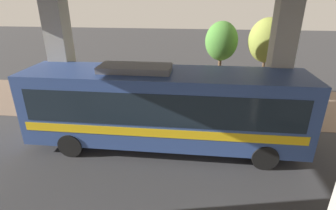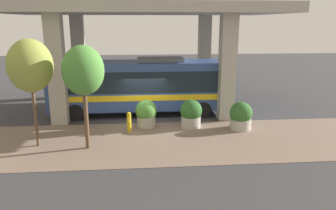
{
  "view_description": "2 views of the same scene",
  "coord_description": "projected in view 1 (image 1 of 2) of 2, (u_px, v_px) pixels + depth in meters",
  "views": [
    {
      "loc": [
        11.89,
        1.37,
        6.16
      ],
      "look_at": [
        0.31,
        0.07,
        1.2
      ],
      "focal_mm": 28.0,
      "sensor_mm": 36.0,
      "label": 1
    },
    {
      "loc": [
        -18.19,
        0.22,
        5.78
      ],
      "look_at": [
        0.04,
        -1.35,
        1.06
      ],
      "focal_mm": 35.0,
      "sensor_mm": 36.0,
      "label": 2
    }
  ],
  "objects": [
    {
      "name": "ground_plane",
      "position": [
        167.0,
        124.0,
        13.42
      ],
      "size": [
        80.0,
        80.0,
        0.0
      ],
      "primitive_type": "plane",
      "color": "#38383A",
      "rests_on": "ground"
    },
    {
      "name": "sidewalk_strip",
      "position": [
        173.0,
        102.0,
        16.16
      ],
      "size": [
        6.0,
        40.0,
        0.02
      ],
      "color": "#7A6656",
      "rests_on": "ground"
    },
    {
      "name": "overpass",
      "position": [
        151.0,
        2.0,
        7.44
      ],
      "size": [
        9.4,
        17.73,
        6.82
      ],
      "color": "#ADA89E",
      "rests_on": "ground"
    },
    {
      "name": "bus",
      "position": [
        164.0,
        105.0,
        10.76
      ],
      "size": [
        2.62,
        11.33,
        3.59
      ],
      "color": "#334C8C",
      "rests_on": "ground"
    },
    {
      "name": "fire_hydrant",
      "position": [
        186.0,
        104.0,
        14.41
      ],
      "size": [
        0.49,
        0.23,
        1.1
      ],
      "color": "gold",
      "rests_on": "ground"
    },
    {
      "name": "planter_front",
      "position": [
        80.0,
        96.0,
        15.03
      ],
      "size": [
        1.22,
        1.22,
        1.54
      ],
      "color": "#ADA89E",
      "rests_on": "ground"
    },
    {
      "name": "planter_middle",
      "position": [
        123.0,
        101.0,
        14.23
      ],
      "size": [
        1.21,
        1.21,
        1.58
      ],
      "color": "#ADA89E",
      "rests_on": "ground"
    },
    {
      "name": "planter_back",
      "position": [
        167.0,
        106.0,
        13.71
      ],
      "size": [
        1.2,
        1.2,
        1.54
      ],
      "color": "#ADA89E",
      "rests_on": "ground"
    },
    {
      "name": "street_tree_near",
      "position": [
        221.0,
        42.0,
        15.02
      ],
      "size": [
        1.85,
        1.85,
        4.78
      ],
      "color": "brown",
      "rests_on": "ground"
    },
    {
      "name": "street_tree_far",
      "position": [
        267.0,
        41.0,
        14.23
      ],
      "size": [
        2.0,
        2.0,
        5.03
      ],
      "color": "brown",
      "rests_on": "ground"
    }
  ]
}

